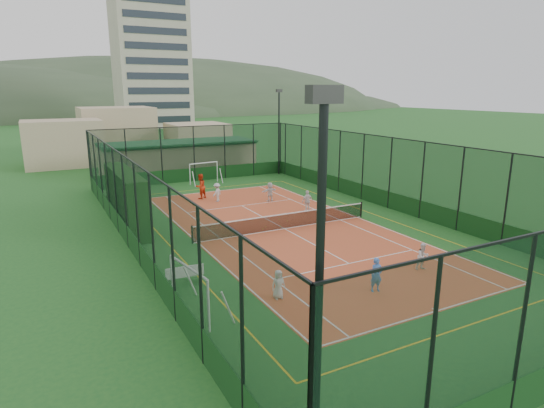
{
  "coord_description": "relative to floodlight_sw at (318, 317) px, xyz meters",
  "views": [
    {
      "loc": [
        -12.87,
        -22.92,
        8.17
      ],
      "look_at": [
        -0.02,
        1.62,
        1.2
      ],
      "focal_mm": 30.0,
      "sensor_mm": 36.0,
      "label": 1
    }
  ],
  "objects": [
    {
      "name": "hedge_left",
      "position": [
        0.3,
        21.62,
        -2.4
      ],
      "size": [
        1.18,
        7.87,
        3.44
      ],
      "primitive_type": "cube",
      "color": "black",
      "rests_on": "ground"
    },
    {
      "name": "child_near_mid",
      "position": [
        7.68,
        7.17,
        -3.38
      ],
      "size": [
        0.59,
        0.45,
        1.46
      ],
      "primitive_type": "imported",
      "rotation": [
        0.0,
        0.0,
        -0.2
      ],
      "color": "#4777C9",
      "rests_on": "court_slab"
    },
    {
      "name": "ground",
      "position": [
        8.6,
        16.6,
        -4.12
      ],
      "size": [
        300.0,
        300.0,
        0.0
      ],
      "primitive_type": "plane",
      "color": "#1E5923",
      "rests_on": "ground"
    },
    {
      "name": "floodlight_sw",
      "position": [
        0.0,
        0.0,
        0.0
      ],
      "size": [
        0.6,
        0.26,
        8.25
      ],
      "primitive_type": null,
      "color": "black",
      "rests_on": "ground"
    },
    {
      "name": "child_far_left",
      "position": [
        7.49,
        25.02,
        -3.41
      ],
      "size": [
        1.05,
        0.95,
        1.41
      ],
      "primitive_type": "imported",
      "rotation": [
        0.0,
        0.0,
        3.75
      ],
      "color": "silver",
      "rests_on": "court_slab"
    },
    {
      "name": "clubhouse",
      "position": [
        8.6,
        38.6,
        -2.55
      ],
      "size": [
        15.2,
        7.2,
        3.15
      ],
      "primitive_type": null,
      "color": "tan",
      "rests_on": "ground"
    },
    {
      "name": "child_far_right",
      "position": [
        11.93,
        19.37,
        -3.36
      ],
      "size": [
        0.91,
        0.43,
        1.5
      ],
      "primitive_type": "imported",
      "rotation": [
        0.0,
        0.0,
        3.22
      ],
      "color": "white",
      "rests_on": "court_slab"
    },
    {
      "name": "floodlight_ne",
      "position": [
        17.2,
        33.2,
        0.0
      ],
      "size": [
        0.6,
        0.26,
        8.25
      ],
      "primitive_type": null,
      "color": "black",
      "rests_on": "ground"
    },
    {
      "name": "tennis_balls",
      "position": [
        9.05,
        17.59,
        -4.08
      ],
      "size": [
        4.45,
        1.44,
        0.07
      ],
      "color": "#CCE033",
      "rests_on": "court_slab"
    },
    {
      "name": "court_slab",
      "position": [
        8.6,
        16.6,
        -4.12
      ],
      "size": [
        11.17,
        23.97,
        0.01
      ],
      "primitive_type": "cube",
      "color": "#C2582B",
      "rests_on": "ground"
    },
    {
      "name": "white_bench",
      "position": [
        0.8,
        11.55,
        -3.66
      ],
      "size": [
        1.68,
        0.59,
        0.93
      ],
      "primitive_type": null,
      "rotation": [
        0.0,
        0.0,
        -0.08
      ],
      "color": "white",
      "rests_on": "ground"
    },
    {
      "name": "child_near_left",
      "position": [
        3.77,
        8.48,
        -3.51
      ],
      "size": [
        0.61,
        0.42,
        1.2
      ],
      "primitive_type": "imported",
      "rotation": [
        0.0,
        0.0,
        -0.06
      ],
      "color": "silver",
      "rests_on": "court_slab"
    },
    {
      "name": "apartment_tower",
      "position": [
        20.6,
        98.6,
        10.88
      ],
      "size": [
        15.0,
        12.0,
        30.0
      ],
      "primitive_type": "cube",
      "color": "beige",
      "rests_on": "ground"
    },
    {
      "name": "coach",
      "position": [
        6.71,
        26.52,
        -3.15
      ],
      "size": [
        1.17,
        1.08,
        1.92
      ],
      "primitive_type": "imported",
      "rotation": [
        0.0,
        0.0,
        3.63
      ],
      "color": "red",
      "rests_on": "court_slab"
    },
    {
      "name": "child_near_right",
      "position": [
        11.17,
        8.02,
        -3.48
      ],
      "size": [
        0.68,
        0.56,
        1.28
      ],
      "primitive_type": "imported",
      "rotation": [
        0.0,
        0.0,
        -0.14
      ],
      "color": "silver",
      "rests_on": "court_slab"
    },
    {
      "name": "distant_hills",
      "position": [
        8.6,
        166.6,
        -4.12
      ],
      "size": [
        200.0,
        60.0,
        24.0
      ],
      "primitive_type": null,
      "color": "#384C33",
      "rests_on": "ground"
    },
    {
      "name": "child_far_back",
      "position": [
        11.08,
        23.33,
        -3.4
      ],
      "size": [
        1.38,
        0.66,
        1.43
      ],
      "primitive_type": "imported",
      "rotation": [
        0.0,
        0.0,
        3.32
      ],
      "color": "white",
      "rests_on": "court_slab"
    },
    {
      "name": "perimeter_fence",
      "position": [
        8.6,
        16.6,
        -1.62
      ],
      "size": [
        18.12,
        34.12,
        5.0
      ],
      "primitive_type": null,
      "color": "black",
      "rests_on": "ground"
    },
    {
      "name": "tennis_net",
      "position": [
        8.6,
        16.6,
        -3.59
      ],
      "size": [
        11.67,
        0.12,
        1.06
      ],
      "primitive_type": null,
      "color": "black",
      "rests_on": "ground"
    },
    {
      "name": "futsal_goal_far",
      "position": [
        8.98,
        32.22,
        -3.21
      ],
      "size": [
        2.92,
        1.21,
        1.83
      ],
      "primitive_type": null,
      "rotation": [
        0.0,
        0.0,
        0.14
      ],
      "color": "white",
      "rests_on": "ground"
    },
    {
      "name": "futsal_goal_near",
      "position": [
        0.16,
        8.73,
        -3.16
      ],
      "size": [
        3.11,
        1.34,
        1.94
      ],
      "primitive_type": null,
      "rotation": [
        0.0,
        0.0,
        1.73
      ],
      "color": "white",
      "rests_on": "ground"
    }
  ]
}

